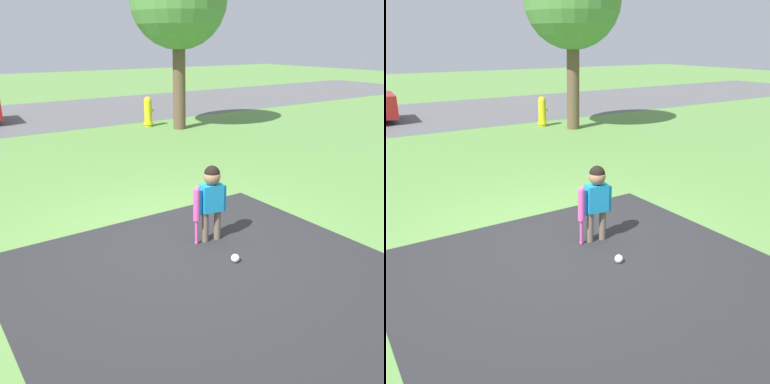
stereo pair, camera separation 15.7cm
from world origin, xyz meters
The scene contains 7 objects.
ground_plane centered at (0.00, 0.00, 0.00)m, with size 60.00×60.00×0.00m, color #5B8C42.
street_strip centered at (0.00, 10.33, 0.00)m, with size 40.00×6.00×0.01m.
child centered at (0.39, -0.08, 0.60)m, with size 0.37×0.20×0.92m.
baseball_bat centered at (0.19, -0.07, 0.46)m, with size 0.08×0.08×0.71m.
sports_ball centered at (0.29, -0.66, 0.05)m, with size 0.09×0.09×0.09m.
fire_hydrant centered at (3.29, 6.68, 0.40)m, with size 0.30×0.26×0.81m.
tree_near_driveway centered at (3.82, 5.91, 3.20)m, with size 2.45×2.45×4.46m.
Camera 2 is at (-2.28, -3.84, 2.24)m, focal length 40.00 mm.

